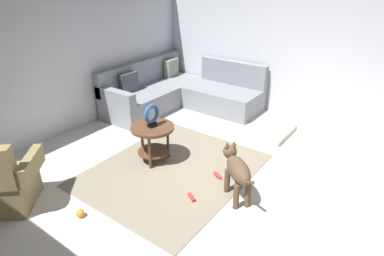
{
  "coord_description": "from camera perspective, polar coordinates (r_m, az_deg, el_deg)",
  "views": [
    {
      "loc": [
        -2.7,
        -1.69,
        2.45
      ],
      "look_at": [
        0.45,
        0.6,
        0.55
      ],
      "focal_mm": 30.24,
      "sensor_mm": 36.0,
      "label": 1
    }
  ],
  "objects": [
    {
      "name": "area_rug",
      "position": [
        4.45,
        -3.34,
        -7.37
      ],
      "size": [
        2.3,
        1.9,
        0.01
      ],
      "primitive_type": "cube",
      "color": "gray",
      "rests_on": "ground_plane"
    },
    {
      "name": "dog_toy_bone",
      "position": [
        4.3,
        4.49,
        -8.29
      ],
      "size": [
        0.13,
        0.19,
        0.06
      ],
      "primitive_type": "ellipsoid",
      "rotation": [
        0.0,
        0.0,
        1.16
      ],
      "color": "red",
      "rests_on": "ground_plane"
    },
    {
      "name": "dog",
      "position": [
        3.8,
        7.93,
        -7.32
      ],
      "size": [
        0.59,
        0.68,
        0.63
      ],
      "rotation": [
        0.0,
        0.0,
        5.58
      ],
      "color": "brown",
      "rests_on": "ground_plane"
    },
    {
      "name": "dog_toy_rope",
      "position": [
        3.92,
        -0.06,
        -12.16
      ],
      "size": [
        0.12,
        0.15,
        0.05
      ],
      "primitive_type": "cylinder",
      "rotation": [
        0.0,
        1.57,
        1.04
      ],
      "color": "red",
      "rests_on": "ground_plane"
    },
    {
      "name": "armchair",
      "position": [
        4.21,
        -30.74,
        -8.43
      ],
      "size": [
        0.98,
        1.0,
        0.88
      ],
      "rotation": [
        0.0,
        0.0,
        -0.84
      ],
      "color": "olive",
      "rests_on": "ground_plane"
    },
    {
      "name": "side_table",
      "position": [
        4.49,
        -6.93,
        -1.11
      ],
      "size": [
        0.6,
        0.6,
        0.54
      ],
      "color": "brown",
      "rests_on": "ground_plane"
    },
    {
      "name": "wall_right",
      "position": [
        5.99,
        19.59,
        13.99
      ],
      "size": [
        0.12,
        6.0,
        2.7
      ],
      "primitive_type": "cube",
      "color": "silver",
      "rests_on": "ground_plane"
    },
    {
      "name": "torus_sculpture",
      "position": [
        4.36,
        -7.13,
        2.33
      ],
      "size": [
        0.28,
        0.08,
        0.33
      ],
      "color": "black",
      "rests_on": "side_table"
    },
    {
      "name": "sectional_couch",
      "position": [
        6.35,
        -2.26,
        6.11
      ],
      "size": [
        2.2,
        2.25,
        0.88
      ],
      "color": "gray",
      "rests_on": "ground_plane"
    },
    {
      "name": "ground_plane",
      "position": [
        4.05,
        3.21,
        -12.18
      ],
      "size": [
        6.0,
        6.0,
        0.1
      ],
      "primitive_type": "cube",
      "color": "silver"
    },
    {
      "name": "dog_toy_ball",
      "position": [
        3.87,
        -19.11,
        -14.03
      ],
      "size": [
        0.1,
        0.1,
        0.1
      ],
      "primitive_type": "sphere",
      "color": "orange",
      "rests_on": "ground_plane"
    },
    {
      "name": "wall_back",
      "position": [
        5.47,
        -23.83,
        12.27
      ],
      "size": [
        6.0,
        0.12,
        2.7
      ],
      "primitive_type": "cube",
      "color": "silver",
      "rests_on": "ground_plane"
    },
    {
      "name": "dog_bed_mat",
      "position": [
        5.55,
        13.76,
        -0.47
      ],
      "size": [
        0.8,
        0.6,
        0.09
      ],
      "primitive_type": "cube",
      "color": "beige",
      "rests_on": "ground_plane"
    }
  ]
}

